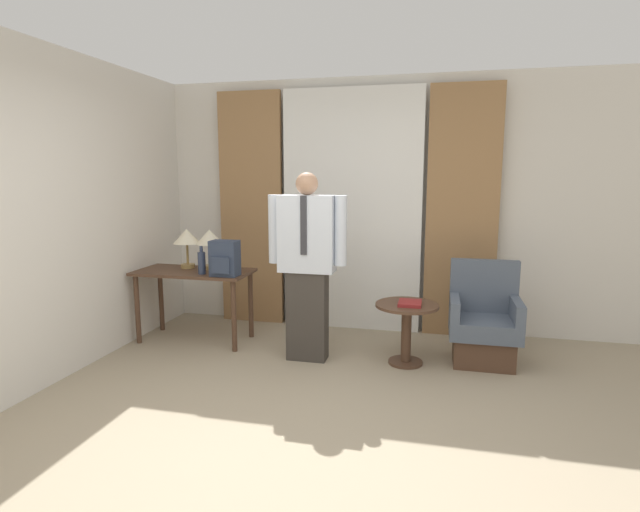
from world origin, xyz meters
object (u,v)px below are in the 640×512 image
object	(u,v)px
table_lamp_left	(187,238)
armchair	(484,326)
side_table	(406,323)
desk	(194,281)
bottle_near_edge	(202,263)
table_lamp_right	(210,239)
person	(307,261)
book	(410,303)
backpack	(225,259)

from	to	relation	value
table_lamp_left	armchair	size ratio (longest dim) A/B	0.45
side_table	table_lamp_left	bearing A→B (deg)	172.87
side_table	desk	bearing A→B (deg)	175.72
table_lamp_left	bottle_near_edge	world-z (taller)	table_lamp_left
table_lamp_right	person	bearing A→B (deg)	-18.18
book	desk	bearing A→B (deg)	175.01
desk	book	xyz separation A→B (m)	(2.17, -0.19, -0.05)
table_lamp_left	desk	bearing A→B (deg)	-44.22
bottle_near_edge	person	bearing A→B (deg)	-5.53
bottle_near_edge	backpack	bearing A→B (deg)	-6.77
backpack	person	world-z (taller)	person
table_lamp_right	side_table	distance (m)	2.14
side_table	book	size ratio (longest dim) A/B	2.46
person	backpack	bearing A→B (deg)	174.85
backpack	armchair	distance (m)	2.47
desk	person	size ratio (longest dim) A/B	0.68
bottle_near_edge	backpack	size ratio (longest dim) A/B	0.81
desk	armchair	size ratio (longest dim) A/B	1.27
backpack	table_lamp_right	bearing A→B (deg)	134.69
person	book	xyz separation A→B (m)	(0.92, 0.06, -0.35)
desk	armchair	world-z (taller)	armchair
desk	book	world-z (taller)	desk
backpack	book	distance (m)	1.78
desk	side_table	bearing A→B (deg)	-4.28
armchair	book	size ratio (longest dim) A/B	3.99
table_lamp_left	side_table	size ratio (longest dim) A/B	0.73
person	side_table	bearing A→B (deg)	5.47
table_lamp_right	book	world-z (taller)	table_lamp_right
side_table	armchair	bearing A→B (deg)	17.47
desk	person	world-z (taller)	person
backpack	side_table	xyz separation A→B (m)	(1.72, 0.01, -0.52)
table_lamp_right	armchair	bearing A→B (deg)	-1.52
table_lamp_right	table_lamp_left	bearing A→B (deg)	180.00
armchair	side_table	xyz separation A→B (m)	(-0.68, -0.21, 0.04)
table_lamp_right	bottle_near_edge	bearing A→B (deg)	-82.09
person	book	bearing A→B (deg)	3.51
table_lamp_right	bottle_near_edge	world-z (taller)	table_lamp_right
bottle_near_edge	book	world-z (taller)	bottle_near_edge
desk	side_table	distance (m)	2.16
backpack	side_table	distance (m)	1.80
table_lamp_left	person	world-z (taller)	person
side_table	book	distance (m)	0.20
desk	table_lamp_left	world-z (taller)	table_lamp_left
person	side_table	xyz separation A→B (m)	(0.89, 0.09, -0.54)
desk	armchair	bearing A→B (deg)	1.06
table_lamp_right	bottle_near_edge	size ratio (longest dim) A/B	1.48
table_lamp_right	armchair	distance (m)	2.78
person	armchair	distance (m)	1.70
backpack	armchair	bearing A→B (deg)	5.31
table_lamp_left	side_table	distance (m)	2.38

